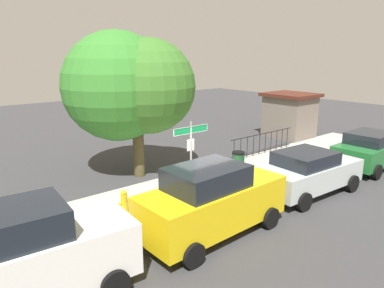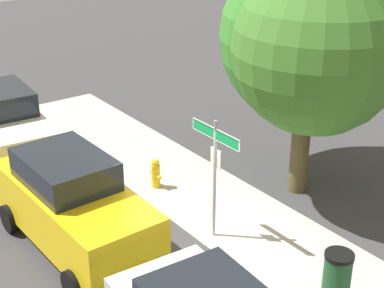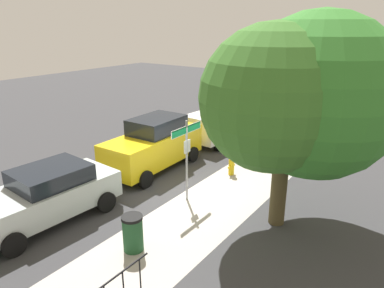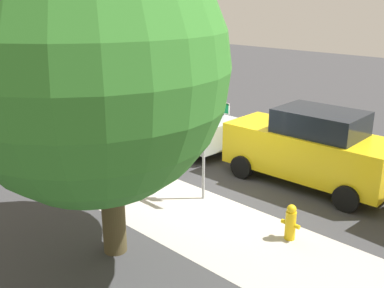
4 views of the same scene
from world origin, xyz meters
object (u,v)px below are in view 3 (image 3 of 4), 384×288
(car_silver, at_px, (46,194))
(fire_hydrant, at_px, (231,165))
(shade_tree, at_px, (302,98))
(car_white, at_px, (223,119))
(street_sign, at_px, (187,145))
(trash_bin, at_px, (133,233))
(car_yellow, at_px, (154,144))

(car_silver, distance_m, fire_hydrant, 6.66)
(shade_tree, height_order, car_white, shade_tree)
(car_silver, xyz_separation_m, fire_hydrant, (-6.03, 2.79, -0.45))
(street_sign, xyz_separation_m, trash_bin, (3.02, 0.50, -1.43))
(street_sign, distance_m, car_silver, 4.42)
(street_sign, height_order, shade_tree, shade_tree)
(shade_tree, relative_size, car_silver, 1.38)
(shade_tree, relative_size, trash_bin, 6.07)
(car_white, xyz_separation_m, car_yellow, (4.80, -0.31, -0.02))
(car_silver, height_order, fire_hydrant, car_silver)
(car_white, distance_m, car_yellow, 4.81)
(fire_hydrant, bearing_deg, car_silver, -24.82)
(shade_tree, distance_m, fire_hydrant, 5.01)
(fire_hydrant, distance_m, trash_bin, 5.65)
(trash_bin, bearing_deg, car_white, -162.93)
(street_sign, xyz_separation_m, car_yellow, (-1.39, -2.63, -0.90))
(street_sign, bearing_deg, shade_tree, 99.81)
(trash_bin, bearing_deg, car_yellow, -144.61)
(car_yellow, relative_size, trash_bin, 4.57)
(car_yellow, bearing_deg, fire_hydrant, 111.91)
(car_yellow, xyz_separation_m, trash_bin, (4.41, 3.13, -0.53))
(car_silver, relative_size, trash_bin, 4.41)
(car_yellow, bearing_deg, trash_bin, 33.78)
(shade_tree, xyz_separation_m, car_white, (-5.62, -5.64, -2.68))
(street_sign, height_order, trash_bin, street_sign)
(car_yellow, xyz_separation_m, car_silver, (4.80, 0.04, -0.20))
(car_white, relative_size, trash_bin, 4.42)
(car_white, relative_size, fire_hydrant, 5.56)
(car_white, distance_m, fire_hydrant, 4.42)
(car_silver, relative_size, fire_hydrant, 5.54)
(street_sign, relative_size, shade_tree, 0.46)
(car_yellow, height_order, car_silver, car_yellow)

